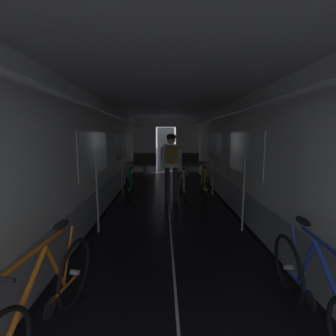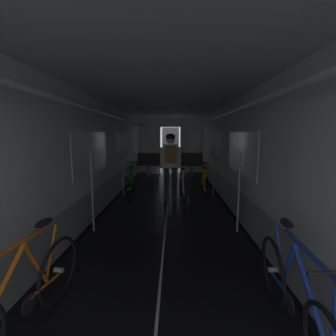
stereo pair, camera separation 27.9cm
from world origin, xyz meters
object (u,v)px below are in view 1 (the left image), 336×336
at_px(bicycle_blue, 315,294).
at_px(bicycle_green, 130,184).
at_px(bench_seat_far_left, 145,162).
at_px(bicycle_orange, 45,302).
at_px(bicycle_white_in_aisle, 183,185).
at_px(bench_seat_far_right, 188,162).
at_px(person_cyclist_aisle, 171,160).
at_px(bicycle_yellow, 204,184).

bearing_deg(bicycle_blue, bicycle_green, 115.00).
height_order(bench_seat_far_left, bicycle_orange, bench_seat_far_left).
height_order(bench_seat_far_left, bicycle_green, bicycle_green).
xyz_separation_m(bicycle_green, bicycle_white_in_aisle, (1.42, -0.22, 0.00)).
height_order(bench_seat_far_right, bicycle_blue, bench_seat_far_right).
height_order(bench_seat_far_right, bicycle_green, bicycle_green).
xyz_separation_m(bicycle_blue, bicycle_green, (-2.17, 4.66, -0.00)).
xyz_separation_m(bench_seat_far_left, bicycle_orange, (-0.17, -8.30, -0.18)).
bearing_deg(bench_seat_far_right, bicycle_orange, -103.35).
height_order(bicycle_blue, bicycle_green, bicycle_green).
distance_m(bicycle_blue, bicycle_orange, 2.21).
bearing_deg(person_cyclist_aisle, bicycle_yellow, 25.92).
distance_m(bicycle_orange, person_cyclist_aisle, 4.43).
relative_size(bicycle_blue, bicycle_green, 1.00).
bearing_deg(bench_seat_far_right, bicycle_yellow, -88.67).
bearing_deg(bench_seat_far_left, bench_seat_far_right, 0.00).
distance_m(bench_seat_far_left, bicycle_yellow, 4.10).
distance_m(bicycle_orange, bicycle_green, 4.71).
distance_m(bicycle_yellow, bicycle_green, 2.02).
distance_m(bench_seat_far_left, bicycle_blue, 8.50).
distance_m(bicycle_green, person_cyclist_aisle, 1.40).
distance_m(bicycle_yellow, bicycle_white_in_aisle, 0.63).
bearing_deg(bench_seat_far_right, bicycle_white_in_aisle, -97.72).
relative_size(bicycle_orange, bicycle_white_in_aisle, 1.00).
bearing_deg(bench_seat_far_right, bicycle_blue, -88.35).
bearing_deg(person_cyclist_aisle, bench_seat_far_left, 103.44).
relative_size(bicycle_blue, bicycle_white_in_aisle, 1.00).
bearing_deg(bicycle_yellow, bench_seat_far_left, 117.40).
xyz_separation_m(bicycle_orange, bicycle_green, (0.03, 4.71, -0.00)).
relative_size(bench_seat_far_right, bicycle_yellow, 0.58).
bearing_deg(bench_seat_far_right, bicycle_green, -118.34).
bearing_deg(bicycle_blue, bicycle_yellow, 91.90).
xyz_separation_m(bicycle_green, person_cyclist_aisle, (1.11, -0.49, 0.69)).
distance_m(bicycle_yellow, bicycle_orange, 5.10).
bearing_deg(bicycle_orange, bicycle_green, 89.59).
xyz_separation_m(bench_seat_far_right, bicycle_green, (-1.94, -3.59, -0.19)).
relative_size(bicycle_blue, bicycle_orange, 1.00).
bearing_deg(bicycle_green, person_cyclist_aisle, -23.72).
xyz_separation_m(bicycle_blue, person_cyclist_aisle, (-1.06, 4.17, 0.69)).
distance_m(bench_seat_far_right, bicycle_blue, 8.26).
bearing_deg(bicycle_yellow, person_cyclist_aisle, -154.08).
distance_m(bench_seat_far_left, person_cyclist_aisle, 4.22).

